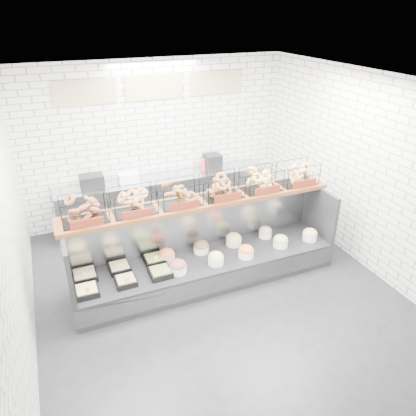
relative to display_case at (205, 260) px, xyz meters
name	(u,v)px	position (x,y,z in m)	size (l,w,h in m)	color
ground	(215,290)	(0.01, -0.34, -0.33)	(5.50, 5.50, 0.00)	black
room_shell	(199,146)	(0.01, 0.26, 1.73)	(5.02, 5.51, 3.01)	white
display_case	(205,260)	(0.00, 0.00, 0.00)	(4.00, 0.90, 1.20)	black
bagel_shelf	(201,191)	(0.01, 0.18, 1.07)	(4.10, 0.50, 0.40)	#4A240F
prep_counter	(164,198)	(0.00, 2.09, 0.14)	(4.00, 0.60, 1.20)	#93969B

